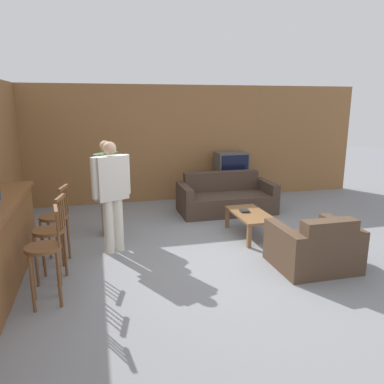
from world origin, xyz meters
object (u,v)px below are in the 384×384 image
coffee_table (251,216)px  tv (231,163)px  person_by_counter (112,192)px  armchair_near (314,248)px  book_on_table (245,211)px  person_by_window (107,183)px  bar_chair_near (45,255)px  bar_chair_far (55,223)px  bar_chair_mid (51,237)px  couch_far (226,199)px  tv_unit (231,186)px

coffee_table → tv: bearing=77.6°
person_by_counter → armchair_near: bearing=-25.7°
tv → person_by_counter: person_by_counter is taller
coffee_table → book_on_table: book_on_table is taller
coffee_table → person_by_window: size_ratio=0.68×
tv → person_by_window: person_by_window is taller
armchair_near → book_on_table: (-0.41, 1.50, 0.14)m
bar_chair_near → bar_chair_far: bearing=90.0°
bar_chair_mid → tv: size_ratio=1.56×
couch_far → tv_unit: 1.04m
armchair_near → person_by_window: bearing=142.4°
bar_chair_mid → person_by_counter: person_by_counter is taller
couch_far → person_by_window: (-2.40, -0.84, 0.63)m
bar_chair_mid → person_by_counter: (0.80, 0.79, 0.35)m
bar_chair_near → person_by_counter: size_ratio=0.66×
tv → person_by_window: 3.35m
tv → person_by_counter: (-2.80, -2.56, 0.07)m
bar_chair_near → couch_far: 4.35m
person_by_counter → book_on_table: bearing=6.3°
person_by_counter → tv: bearing=42.4°
tv_unit → bar_chair_near: bearing=-132.5°
bar_chair_far → couch_far: size_ratio=0.57×
book_on_table → coffee_table: bearing=-54.7°
bar_chair_mid → armchair_near: bar_chair_mid is taller
bar_chair_far → bar_chair_near: bearing=-90.0°
couch_far → coffee_table: bearing=-93.1°
armchair_near → bar_chair_mid: bearing=172.3°
couch_far → person_by_window: size_ratio=1.20×
tv → person_by_window: size_ratio=0.44×
bar_chair_near → bar_chair_far: same height
bar_chair_mid → bar_chair_far: bearing=90.0°
bar_chair_mid → coffee_table: size_ratio=1.01×
couch_far → tv: (0.45, 0.93, 0.59)m
tv_unit → tv: bearing=-90.0°
coffee_table → person_by_window: person_by_window is taller
bar_chair_near → bar_chair_mid: (-0.00, 0.56, 0.00)m
coffee_table → tv: size_ratio=1.54×
couch_far → tv_unit: size_ratio=1.98×
armchair_near → tv: 3.87m
tv_unit → person_by_counter: size_ratio=0.59×
armchair_near → person_by_counter: (-2.61, 1.25, 0.66)m
bar_chair_far → couch_far: bearing=30.2°
bar_chair_near → book_on_table: bar_chair_near is taller
armchair_near → coffee_table: armchair_near is taller
bar_chair_far → person_by_window: (0.75, 0.99, 0.32)m
bar_chair_far → person_by_window: size_ratio=0.69×
armchair_near → coffee_table: 1.44m
tv_unit → person_by_counter: (-2.80, -2.57, 0.63)m
bar_chair_near → tv_unit: size_ratio=1.13×
coffee_table → tv: tv is taller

